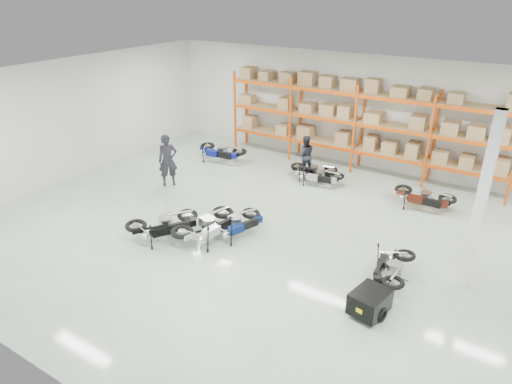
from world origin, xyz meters
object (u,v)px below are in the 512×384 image
Objects in this scene: moto_blue_centre at (236,220)px; moto_touring_right at (392,263)px; moto_silver_left at (209,221)px; trailer at (370,302)px; moto_back_d at (424,194)px; moto_black_far_left at (164,221)px; moto_back_a at (220,148)px; moto_back_c at (313,168)px; person_back at (305,155)px; moto_back_b at (319,173)px; person_left at (168,160)px.

moto_blue_centre is 4.64m from moto_touring_right.
moto_silver_left is (-0.54, -0.61, 0.07)m from moto_blue_centre.
moto_blue_centre is 1.13× the size of trailer.
trailer is at bearing -177.03° from moto_back_d.
moto_black_far_left is 6.55m from moto_back_a.
moto_back_c is (4.21, 0.31, -0.10)m from moto_back_a.
moto_back_d is 1.10× the size of person_back.
moto_back_c is at bearing -86.83° from moto_silver_left.
moto_silver_left is 1.25× the size of moto_back_b.
moto_back_a reaches higher than moto_blue_centre.
moto_back_b is at bearing 103.61° from person_back.
trailer is 9.48m from person_left.
person_back is (-0.53, 0.31, 0.32)m from moto_back_c.
moto_back_a is at bearing 89.96° from moto_back_d.
moto_back_d is at bearing 90.21° from moto_touring_right.
trailer is at bearing -148.51° from moto_black_far_left.
moto_touring_right is 6.18m from moto_back_b.
moto_back_a is at bearing 84.28° from moto_back_b.
moto_touring_right is 4.65m from moto_back_d.
person_back is (-0.45, 5.46, 0.27)m from moto_blue_centre.
moto_silver_left is 7.30m from moto_back_d.
moto_back_a is at bearing -47.33° from moto_silver_left.
person_left reaches higher than moto_silver_left.
moto_touring_right is at bearing -121.73° from moto_back_a.
moto_touring_right is at bearing -142.93° from moto_back_b.
trailer is 7.96m from moto_back_c.
moto_black_far_left is 1.08× the size of moto_back_d.
moto_black_far_left is 6.64m from moto_back_c.
moto_back_a is 1.09× the size of moto_back_d.
person_back reaches higher than moto_blue_centre.
person_left is 1.22× the size of person_back.
moto_back_a is (-4.13, 4.84, 0.06)m from moto_blue_centre.
moto_silver_left reaches higher than moto_blue_centre.
moto_black_far_left is (-1.16, -0.64, -0.02)m from moto_silver_left.
moto_back_b is at bearing -74.72° from moto_blue_centre.
moto_touring_right is 1.04× the size of moto_back_b.
moto_back_b reaches higher than trailer.
moto_silver_left is 1.20× the size of moto_touring_right.
person_back is at bearing -67.94° from moto_black_far_left.
moto_back_b is at bearing -17.42° from person_left.
moto_back_c is at bearing -89.80° from moto_back_a.
moto_blue_centre is at bearing -72.49° from person_left.
moto_black_far_left reaches higher than moto_back_b.
moto_blue_centre is 6.36m from moto_back_a.
moto_touring_right reaches higher than moto_back_c.
moto_back_b is at bearing 135.23° from trailer.
moto_touring_right is at bearing 101.28° from trailer.
trailer is 0.97× the size of moto_back_c.
moto_silver_left is 6.06m from person_back.
moto_black_far_left is 1.15× the size of moto_touring_right.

